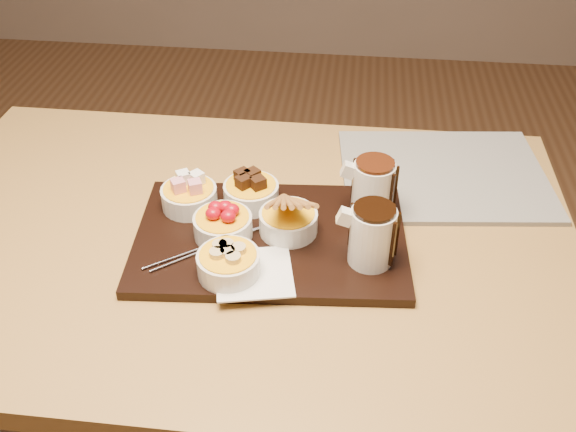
# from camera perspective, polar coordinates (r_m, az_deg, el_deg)

# --- Properties ---
(dining_table) EXTENTS (1.20, 0.80, 0.75)m
(dining_table) POSITION_cam_1_polar(r_m,az_deg,el_deg) (1.20, -4.56, -5.16)
(dining_table) COLOR #A1793B
(dining_table) RESTS_ON ground
(serving_board) EXTENTS (0.48, 0.33, 0.02)m
(serving_board) POSITION_cam_1_polar(r_m,az_deg,el_deg) (1.10, -1.55, -1.99)
(serving_board) COLOR black
(serving_board) RESTS_ON dining_table
(napkin) EXTENTS (0.14, 0.14, 0.00)m
(napkin) POSITION_cam_1_polar(r_m,az_deg,el_deg) (1.02, -3.01, -5.09)
(napkin) COLOR white
(napkin) RESTS_ON serving_board
(bowl_marshmallows) EXTENTS (0.10, 0.10, 0.04)m
(bowl_marshmallows) POSITION_cam_1_polar(r_m,az_deg,el_deg) (1.16, -8.76, 1.64)
(bowl_marshmallows) COLOR silver
(bowl_marshmallows) RESTS_ON serving_board
(bowl_cake) EXTENTS (0.10, 0.10, 0.04)m
(bowl_cake) POSITION_cam_1_polar(r_m,az_deg,el_deg) (1.16, -3.29, 1.97)
(bowl_cake) COLOR silver
(bowl_cake) RESTS_ON serving_board
(bowl_strawberries) EXTENTS (0.10, 0.10, 0.04)m
(bowl_strawberries) POSITION_cam_1_polar(r_m,az_deg,el_deg) (1.09, -5.80, -0.91)
(bowl_strawberries) COLOR silver
(bowl_strawberries) RESTS_ON serving_board
(bowl_biscotti) EXTENTS (0.10, 0.10, 0.04)m
(bowl_biscotti) POSITION_cam_1_polar(r_m,az_deg,el_deg) (1.09, 0.03, -0.56)
(bowl_biscotti) COLOR silver
(bowl_biscotti) RESTS_ON serving_board
(bowl_bananas) EXTENTS (0.10, 0.10, 0.04)m
(bowl_bananas) POSITION_cam_1_polar(r_m,az_deg,el_deg) (1.01, -5.30, -4.29)
(bowl_bananas) COLOR silver
(bowl_bananas) RESTS_ON serving_board
(pitcher_dark_chocolate) EXTENTS (0.08, 0.08, 0.10)m
(pitcher_dark_chocolate) POSITION_cam_1_polar(r_m,az_deg,el_deg) (1.02, 7.47, -1.80)
(pitcher_dark_chocolate) COLOR silver
(pitcher_dark_chocolate) RESTS_ON serving_board
(pitcher_milk_chocolate) EXTENTS (0.08, 0.08, 0.10)m
(pitcher_milk_chocolate) POSITION_cam_1_polar(r_m,az_deg,el_deg) (1.13, 7.54, 2.40)
(pitcher_milk_chocolate) COLOR silver
(pitcher_milk_chocolate) RESTS_ON serving_board
(fondue_skewers) EXTENTS (0.18, 0.23, 0.01)m
(fondue_skewers) POSITION_cam_1_polar(r_m,az_deg,el_deg) (1.08, -6.43, -2.36)
(fondue_skewers) COLOR silver
(fondue_skewers) RESTS_ON serving_board
(newspaper) EXTENTS (0.43, 0.36, 0.01)m
(newspaper) POSITION_cam_1_polar(r_m,az_deg,el_deg) (1.30, 13.64, 3.62)
(newspaper) COLOR beige
(newspaper) RESTS_ON dining_table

